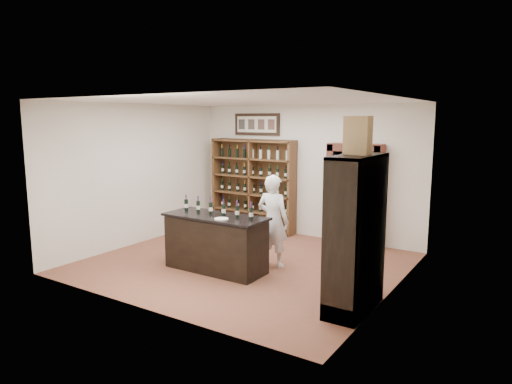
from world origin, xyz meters
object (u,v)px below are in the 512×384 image
Objects in this scene: wine_shelf at (254,185)px; counter_bottle_0 at (186,205)px; side_cabinet at (357,259)px; wine_crate at (358,136)px; shopkeeper at (273,221)px; tasting_counter at (216,243)px.

wine_shelf is 7.33× the size of counter_bottle_0.
wine_shelf is 1.00× the size of side_cabinet.
counter_bottle_0 is 3.67m from wine_crate.
wine_shelf is at bearing -50.45° from shopkeeper.
counter_bottle_0 is 0.58× the size of wine_crate.
counter_bottle_0 is (-0.72, 0.05, 0.61)m from tasting_counter.
counter_bottle_0 is at bearing 175.84° from tasting_counter.
tasting_counter is at bearing -4.16° from counter_bottle_0.
side_cabinet is 1.71m from wine_crate.
wine_shelf is 2.86m from shopkeeper.
side_cabinet is at bearing 151.57° from shopkeeper.
counter_bottle_0 is 3.48m from side_cabinet.
wine_crate is at bearing -6.70° from tasting_counter.
shopkeeper is at bearing 25.77° from counter_bottle_0.
tasting_counter is 3.33m from wine_crate.
counter_bottle_0 reaches higher than tasting_counter.
side_cabinet is at bearing -5.84° from counter_bottle_0.
wine_shelf is at bearing 139.79° from side_cabinet.
wine_shelf is 1.17× the size of tasting_counter.
counter_bottle_0 is 0.14× the size of side_cabinet.
side_cabinet reaches higher than counter_bottle_0.
tasting_counter is at bearing 45.27° from shopkeeper.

